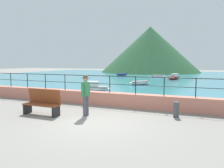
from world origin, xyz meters
TOP-DOWN VIEW (x-y plane):
  - ground_plane at (0.00, 0.00)m, footprint 120.00×120.00m
  - promenade_wall at (0.00, 3.20)m, footprint 20.00×0.56m
  - railing at (-0.00, 3.20)m, footprint 18.44×0.04m
  - lake_water at (0.00, 25.84)m, footprint 64.00×44.32m
  - hill_main at (-7.02, 41.08)m, footprint 22.17×22.17m
  - bench_main at (-2.67, 0.25)m, footprint 1.70×0.57m
  - person_walking at (-0.80, 0.79)m, footprint 0.38×0.57m
  - bollard at (2.83, 2.00)m, footprint 0.24×0.24m
  - boat_1 at (0.53, 21.63)m, footprint 1.80×2.46m
  - boat_2 at (-8.54, 26.62)m, footprint 2.11×2.38m
  - boat_3 at (-1.87, 13.57)m, footprint 2.26×2.26m
  - boat_4 at (-2.07, 24.33)m, footprint 2.32×0.95m
  - boat_5 at (-3.78, 7.59)m, footprint 2.45×1.43m

SIDE VIEW (x-z plane):
  - ground_plane at x=0.00m, z-range 0.00..0.00m
  - lake_water at x=0.00m, z-range 0.00..0.06m
  - boat_2 at x=-8.54m, z-range 0.08..0.44m
  - boat_3 at x=-1.87m, z-range 0.08..0.44m
  - boat_4 at x=-2.07m, z-range 0.08..0.44m
  - bollard at x=2.83m, z-range 0.00..0.65m
  - boat_1 at x=0.53m, z-range -0.05..0.71m
  - boat_5 at x=-3.78m, z-range -0.05..0.71m
  - promenade_wall at x=0.00m, z-range 0.00..0.70m
  - bench_main at x=-2.67m, z-range -0.01..1.12m
  - person_walking at x=-0.80m, z-range 0.10..1.85m
  - railing at x=0.00m, z-range 0.86..1.76m
  - hill_main at x=-7.02m, z-range 0.00..10.26m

